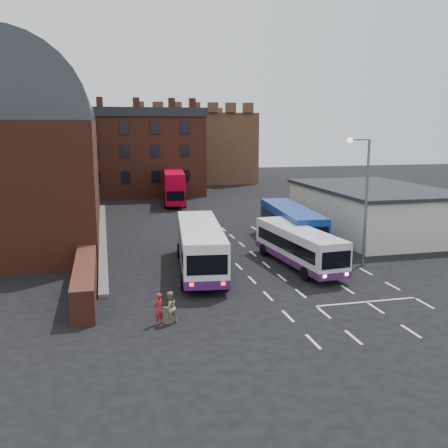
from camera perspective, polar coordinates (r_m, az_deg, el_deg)
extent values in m
plane|color=black|center=(29.79, 4.57, -7.73)|extent=(180.00, 180.00, 0.00)
cube|color=#602B1E|center=(48.45, -21.44, 4.84)|extent=(12.00, 28.00, 10.00)
cylinder|color=#1E2328|center=(48.25, -21.86, 10.75)|extent=(12.00, 26.00, 12.00)
cube|color=#602B1E|center=(30.08, -15.58, -6.12)|extent=(1.20, 10.00, 1.80)
cube|color=beige|center=(47.87, 16.56, 1.45)|extent=(10.00, 16.00, 4.00)
cube|color=#282B30|center=(47.58, 16.70, 3.94)|extent=(10.40, 16.40, 0.30)
cube|color=brown|center=(72.96, -11.40, 7.57)|extent=(22.00, 10.00, 11.00)
cube|color=brown|center=(94.04, -4.52, 8.77)|extent=(22.00, 22.00, 12.00)
cube|color=white|center=(33.52, -2.75, -2.32)|extent=(3.99, 11.76, 2.62)
cube|color=black|center=(33.48, -2.75, -2.06)|extent=(3.90, 10.57, 0.94)
cylinder|color=black|center=(37.33, -5.13, -3.04)|extent=(0.42, 1.08, 1.05)
cylinder|color=black|center=(29.86, -4.70, -6.62)|extent=(0.42, 1.08, 1.05)
cylinder|color=black|center=(37.48, -1.12, -2.94)|extent=(0.42, 1.08, 1.05)
cylinder|color=black|center=(30.05, 0.33, -6.47)|extent=(0.42, 1.08, 1.05)
cube|color=silver|center=(34.97, 8.50, -2.33)|extent=(3.13, 9.99, 2.23)
cube|color=black|center=(34.94, 8.50, -2.11)|extent=(3.08, 8.80, 0.80)
cylinder|color=black|center=(33.16, 12.65, -5.21)|extent=(0.33, 0.91, 0.89)
cylinder|color=black|center=(38.74, 7.56, -2.70)|extent=(0.33, 0.91, 0.89)
cylinder|color=black|center=(32.08, 9.23, -5.63)|extent=(0.33, 0.91, 0.89)
cylinder|color=black|center=(37.82, 4.52, -2.97)|extent=(0.33, 0.91, 0.89)
cube|color=navy|center=(41.55, 7.67, 0.13)|extent=(3.46, 11.42, 2.56)
cube|color=black|center=(41.52, 7.68, 0.33)|extent=(3.42, 10.23, 0.92)
cylinder|color=black|center=(38.89, 10.93, -2.65)|extent=(0.37, 1.04, 1.02)
cylinder|color=black|center=(45.90, 7.75, -0.47)|extent=(0.37, 1.04, 1.02)
cylinder|color=black|center=(38.10, 7.31, -2.82)|extent=(0.37, 1.04, 1.02)
cylinder|color=black|center=(45.24, 4.64, -0.58)|extent=(0.37, 1.04, 1.02)
cube|color=red|center=(63.43, -5.73, 4.37)|extent=(3.49, 10.61, 3.69)
cube|color=black|center=(63.49, -5.72, 3.91)|extent=(3.42, 9.42, 0.85)
cylinder|color=black|center=(60.44, -4.48, 2.30)|extent=(0.37, 0.97, 0.95)
cylinder|color=black|center=(67.36, -4.78, 3.19)|extent=(0.37, 0.97, 0.95)
cylinder|color=black|center=(60.37, -6.72, 2.25)|extent=(0.37, 0.97, 0.95)
cylinder|color=black|center=(67.30, -6.80, 3.14)|extent=(0.37, 0.97, 0.95)
cylinder|color=slate|center=(35.70, 15.93, 2.24)|extent=(0.17, 0.17, 8.75)
cylinder|color=slate|center=(34.91, 15.26, 9.30)|extent=(1.53, 0.25, 0.11)
sphere|color=#FFF2CC|center=(34.49, 14.18, 9.24)|extent=(0.39, 0.39, 0.39)
imported|color=#A42424|center=(24.98, -7.50, -9.58)|extent=(0.69, 0.68, 1.60)
imported|color=tan|center=(25.05, -6.24, -9.45)|extent=(0.98, 0.90, 1.63)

